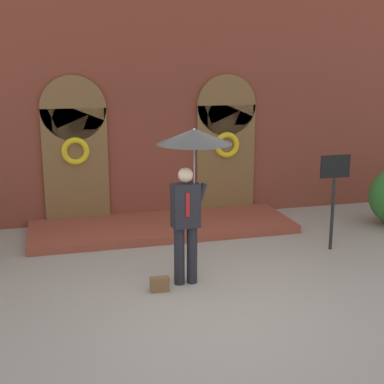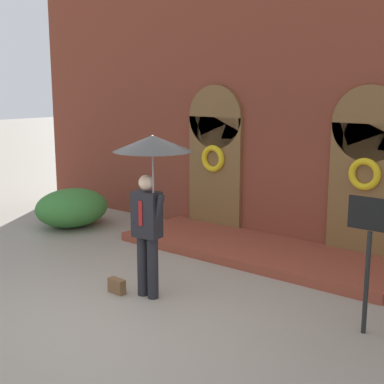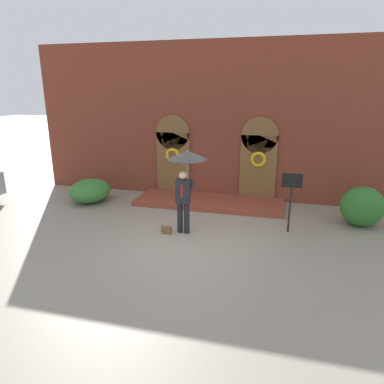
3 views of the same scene
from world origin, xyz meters
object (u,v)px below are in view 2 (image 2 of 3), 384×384
Objects in this scene: person_with_umbrella at (151,168)px; shrub_left at (72,208)px; sign_post at (369,243)px; handbag at (117,286)px.

shrub_left is (-4.16, 1.89, -1.50)m from person_with_umbrella.
sign_post is 1.05× the size of shrub_left.
handbag is at bearing -163.14° from sign_post.
sign_post reaches higher than shrub_left.
person_with_umbrella is 1.89m from handbag.
handbag is 4.19m from shrub_left.
handbag is 0.16× the size of sign_post.
person_with_umbrella is at bearing -24.48° from shrub_left.
handbag is 0.17× the size of shrub_left.
person_with_umbrella is 4.81m from shrub_left.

